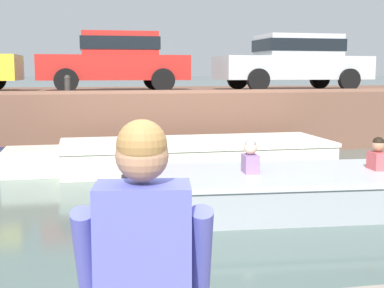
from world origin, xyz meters
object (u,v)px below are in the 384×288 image
object	(u,v)px
motorboat_passing	(340,189)
person_seated_left	(144,269)
boat_moored_central_cream	(183,155)
car_centre_red	(115,59)
car_right_inner_silver	(294,60)
mooring_bollard_mid	(68,84)

from	to	relation	value
motorboat_passing	person_seated_left	bearing A→B (deg)	-123.97
boat_moored_central_cream	car_centre_red	size ratio (longest dim) A/B	1.70
boat_moored_central_cream	person_seated_left	size ratio (longest dim) A/B	6.85
boat_moored_central_cream	person_seated_left	bearing A→B (deg)	-101.24
boat_moored_central_cream	car_centre_red	xyz separation A→B (m)	(-1.14, 3.64, 2.03)
car_right_inner_silver	boat_moored_central_cream	bearing A→B (deg)	-136.77
motorboat_passing	car_centre_red	size ratio (longest dim) A/B	1.75
mooring_bollard_mid	car_centre_red	bearing A→B (deg)	53.29
car_right_inner_silver	person_seated_left	xyz separation A→B (m)	(-5.63, -12.43, -1.08)
motorboat_passing	mooring_bollard_mid	size ratio (longest dim) A/B	15.28
boat_moored_central_cream	person_seated_left	world-z (taller)	person_seated_left
boat_moored_central_cream	person_seated_left	xyz separation A→B (m)	(-1.75, -8.79, 0.95)
boat_moored_central_cream	mooring_bollard_mid	xyz separation A→B (m)	(-2.35, 2.03, 1.43)
car_centre_red	person_seated_left	world-z (taller)	car_centre_red
mooring_bollard_mid	person_seated_left	bearing A→B (deg)	-86.82
motorboat_passing	car_right_inner_silver	size ratio (longest dim) A/B	1.58
car_centre_red	car_right_inner_silver	world-z (taller)	same
boat_moored_central_cream	motorboat_passing	bearing A→B (deg)	-65.25
car_right_inner_silver	car_centre_red	bearing A→B (deg)	-179.98
car_right_inner_silver	person_seated_left	size ratio (longest dim) A/B	4.46
person_seated_left	car_centre_red	bearing A→B (deg)	87.22
mooring_bollard_mid	car_right_inner_silver	bearing A→B (deg)	14.57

